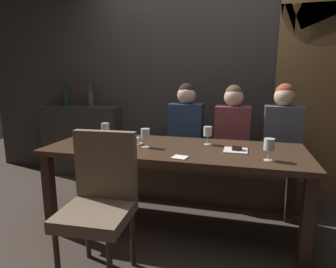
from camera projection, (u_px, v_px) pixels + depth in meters
ground at (174, 225)px, 2.61m from camera, size 9.00×9.00×0.00m
back_wall_tiled at (198, 63)px, 3.47m from camera, size 6.00×0.12×3.00m
arched_door at (320, 74)px, 3.09m from camera, size 0.90×0.05×2.55m
back_counter at (82, 141)px, 3.89m from camera, size 1.10×0.28×0.95m
dining_table at (174, 157)px, 2.48m from camera, size 2.20×0.84×0.74m
banquette_bench at (188, 176)px, 3.23m from camera, size 2.50×0.44×0.45m
chair_near_side at (100, 196)px, 1.90m from camera, size 0.46×0.46×0.98m
diner_redhead at (186, 123)px, 3.12m from camera, size 0.36×0.24×0.82m
diner_bearded at (232, 125)px, 3.00m from camera, size 0.36×0.24×0.81m
diner_far_end at (282, 127)px, 2.85m from camera, size 0.36×0.24×0.82m
wine_bottle_dark_red at (66, 97)px, 3.81m from camera, size 0.08×0.08×0.33m
wine_bottle_pale_label at (91, 97)px, 3.71m from camera, size 0.08×0.08×0.33m
wine_glass_far_left at (145, 134)px, 2.43m from camera, size 0.08×0.08×0.16m
wine_glass_near_right at (269, 145)px, 2.05m from camera, size 0.08×0.08×0.16m
wine_glass_center_back at (208, 132)px, 2.53m from camera, size 0.08×0.08×0.16m
wine_glass_far_right at (105, 128)px, 2.72m from camera, size 0.08×0.08×0.16m
espresso_cup at (136, 141)px, 2.56m from camera, size 0.12×0.12×0.06m
dessert_plate at (236, 149)px, 2.33m from camera, size 0.19×0.19×0.05m
folded_napkin at (180, 157)px, 2.14m from camera, size 0.12×0.12×0.01m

